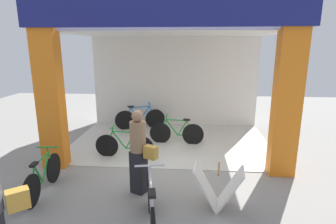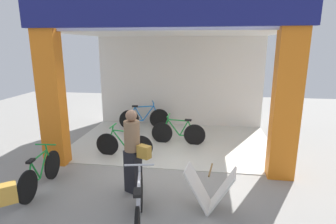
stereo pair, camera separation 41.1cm
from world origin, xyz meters
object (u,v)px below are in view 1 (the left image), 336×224
Objects in this scene: bicycle_inside_0 at (177,132)px; bicycle_parked_1 at (43,177)px; bicycle_parked_0 at (151,208)px; pedestrian_2 at (139,152)px; bicycle_inside_1 at (140,118)px; bicycle_inside_2 at (124,145)px; sandwich_board_sign at (218,188)px.

bicycle_parked_1 is (-2.44, -2.95, -0.00)m from bicycle_inside_0.
bicycle_parked_0 reaches higher than bicycle_inside_0.
pedestrian_2 reaches higher than bicycle_inside_0.
bicycle_inside_0 is 3.89m from bicycle_parked_0.
bicycle_inside_0 is 3.83m from bicycle_parked_1.
bicycle_parked_1 is at bearing -104.41° from bicycle_inside_1.
pedestrian_2 reaches higher than bicycle_parked_1.
bicycle_inside_1 reaches higher than bicycle_inside_2.
bicycle_inside_0 is 1.90m from bicycle_inside_1.
bicycle_parked_0 is 1.30m from sandwich_board_sign.
bicycle_parked_0 reaches higher than bicycle_inside_2.
bicycle_inside_2 is (0.04, -2.48, -0.04)m from bicycle_inside_1.
bicycle_parked_1 is 1.93m from pedestrian_2.
bicycle_inside_0 is 1.04× the size of bicycle_inside_2.
sandwich_board_sign is (2.21, -4.52, 0.00)m from bicycle_inside_1.
sandwich_board_sign is (1.08, 0.73, -0.01)m from bicycle_parked_0.
bicycle_inside_2 is 2.97m from sandwich_board_sign.
pedestrian_2 is at bearing -101.97° from bicycle_inside_0.
bicycle_inside_1 is 1.09× the size of bicycle_inside_2.
sandwich_board_sign is at bearing -74.42° from bicycle_inside_0.
bicycle_inside_1 is 2.48m from bicycle_inside_2.
pedestrian_2 reaches higher than bicycle_inside_2.
bicycle_inside_1 is 1.06× the size of bicycle_parked_1.
pedestrian_2 is (-0.59, -2.76, 0.50)m from bicycle_inside_0.
bicycle_inside_2 is 2.17m from bicycle_parked_1.
bicycle_inside_2 is at bearing 57.81° from bicycle_parked_1.
pedestrian_2 reaches higher than sandwich_board_sign.
bicycle_inside_2 is 0.88× the size of bicycle_parked_0.
bicycle_inside_0 is at bearing 105.58° from sandwich_board_sign.
bicycle_inside_1 is 1.80× the size of sandwich_board_sign.
bicycle_inside_2 is at bearing 112.94° from pedestrian_2.
pedestrian_2 reaches higher than bicycle_parked_0.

